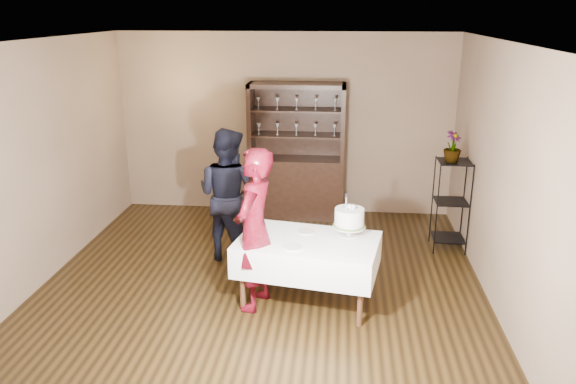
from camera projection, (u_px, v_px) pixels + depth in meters
name	position (u px, v px, depth m)	size (l,w,h in m)	color
floor	(263.00, 282.00, 6.48)	(5.00, 5.00, 0.00)	black
ceiling	(259.00, 41.00, 5.64)	(5.00, 5.00, 0.00)	silver
back_wall	(285.00, 124.00, 8.43)	(5.00, 0.02, 2.70)	brown
wall_left	(41.00, 164.00, 6.30)	(0.02, 5.00, 2.70)	brown
wall_right	(499.00, 176.00, 5.83)	(0.02, 5.00, 2.70)	brown
china_hutch	(296.00, 173.00, 8.39)	(1.40, 0.48, 2.00)	black
plant_etagere	(451.00, 201.00, 7.20)	(0.42, 0.42, 1.20)	black
cake_table	(308.00, 255.00, 5.88)	(1.58, 1.12, 0.72)	white
woman	(254.00, 230.00, 5.72)	(0.63, 0.41, 1.72)	#3D050C
man	(228.00, 195.00, 6.88)	(0.81, 0.63, 1.67)	black
cake	(349.00, 219.00, 5.88)	(0.40, 0.40, 0.48)	silver
plate_near	(293.00, 247.00, 5.63)	(0.20, 0.20, 0.01)	silver
plate_far	(306.00, 231.00, 6.03)	(0.19, 0.19, 0.01)	silver
potted_plant	(453.00, 147.00, 6.95)	(0.21, 0.21, 0.38)	#4D7035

